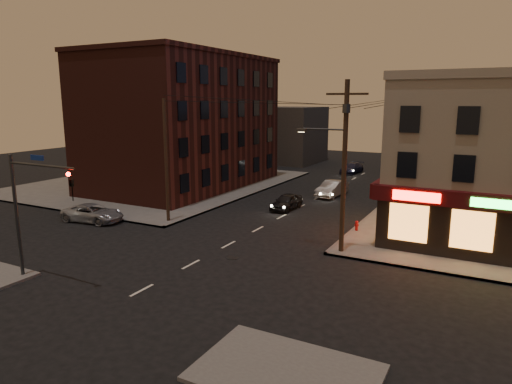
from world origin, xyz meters
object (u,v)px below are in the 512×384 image
Objects in this scene: sedan_mid at (332,189)px; fire_hydrant at (357,225)px; sedan_near at (286,202)px; sedan_far at (352,168)px; suv_cross at (93,213)px.

sedan_mid is 12.04m from fire_hydrant.
sedan_near reaches higher than sedan_far.
sedan_near is at bearing -54.04° from suv_cross.
sedan_far is (-2.37, 14.56, -0.12)m from sedan_mid.
suv_cross is 33.54m from sedan_far.
suv_cross is 1.22× the size of sedan_near.
suv_cross is 1.08× the size of sedan_far.
sedan_mid reaches higher than sedan_far.
sedan_far is 6.38× the size of fire_hydrant.
sedan_far is (10.54, 31.83, -0.02)m from suv_cross.
suv_cross is at bearing -160.41° from fire_hydrant.
sedan_mid is (1.64, 6.86, 0.09)m from sedan_near.
sedan_far is at bearing 107.15° from fire_hydrant.
sedan_far is 26.48m from fire_hydrant.
sedan_mid is at bearing -43.56° from suv_cross.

